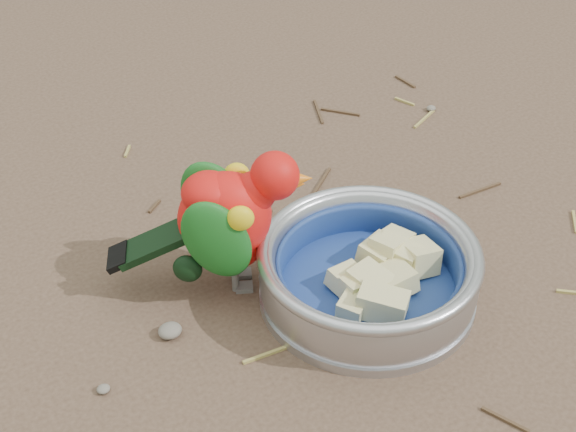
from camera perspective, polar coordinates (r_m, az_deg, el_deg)
ground at (r=0.84m, az=8.65°, el=-7.75°), size 60.00×60.00×0.00m
food_bowl at (r=0.87m, az=5.14°, el=-4.89°), size 0.21×0.21×0.02m
bowl_wall at (r=0.85m, az=5.25°, el=-3.40°), size 0.21×0.21×0.04m
fruit_wedges at (r=0.85m, az=5.22°, el=-3.75°), size 0.13×0.13×0.03m
lory_parrot at (r=0.84m, az=-3.85°, el=-0.65°), size 0.20×0.16×0.15m
ground_debris at (r=0.88m, az=3.15°, el=-4.69°), size 0.90×0.80×0.01m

